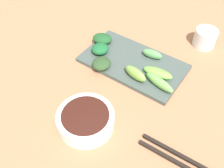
{
  "coord_description": "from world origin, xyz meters",
  "views": [
    {
      "loc": [
        -0.39,
        -0.25,
        0.54
      ],
      "look_at": [
        -0.02,
        0.01,
        0.05
      ],
      "focal_mm": 41.51,
      "sensor_mm": 36.0,
      "label": 1
    }
  ],
  "objects_px": {
    "sauce_bowl": "(86,119)",
    "serving_plate": "(133,63)",
    "tea_cup": "(205,38)",
    "chopsticks": "(189,165)"
  },
  "relations": [
    {
      "from": "chopsticks",
      "to": "tea_cup",
      "type": "height_order",
      "value": "tea_cup"
    },
    {
      "from": "tea_cup",
      "to": "sauce_bowl",
      "type": "bearing_deg",
      "value": 165.45
    },
    {
      "from": "chopsticks",
      "to": "tea_cup",
      "type": "xyz_separation_m",
      "value": [
        0.4,
        0.13,
        0.02
      ]
    },
    {
      "from": "chopsticks",
      "to": "serving_plate",
      "type": "bearing_deg",
      "value": 51.37
    },
    {
      "from": "serving_plate",
      "to": "chopsticks",
      "type": "relative_size",
      "value": 1.28
    },
    {
      "from": "serving_plate",
      "to": "tea_cup",
      "type": "bearing_deg",
      "value": -33.32
    },
    {
      "from": "chopsticks",
      "to": "tea_cup",
      "type": "relative_size",
      "value": 3.39
    },
    {
      "from": "sauce_bowl",
      "to": "tea_cup",
      "type": "bearing_deg",
      "value": -14.55
    },
    {
      "from": "sauce_bowl",
      "to": "chopsticks",
      "type": "xyz_separation_m",
      "value": [
        0.04,
        -0.24,
        -0.02
      ]
    },
    {
      "from": "sauce_bowl",
      "to": "serving_plate",
      "type": "distance_m",
      "value": 0.24
    }
  ]
}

